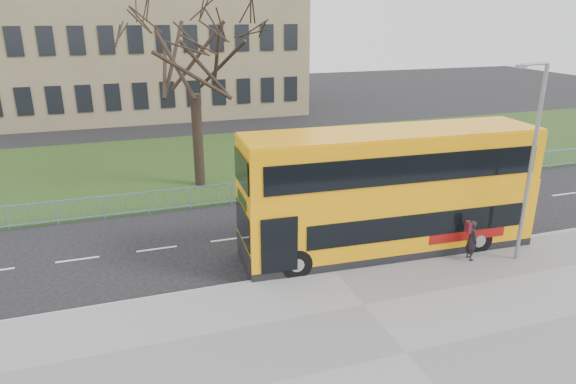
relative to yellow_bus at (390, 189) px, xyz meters
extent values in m
plane|color=black|center=(-2.75, 0.51, -2.60)|extent=(120.00, 120.00, 0.00)
cube|color=slate|center=(-2.75, -6.24, -2.54)|extent=(80.00, 10.50, 0.12)
cube|color=gray|center=(-2.75, -1.04, -2.53)|extent=(80.00, 0.20, 0.14)
cube|color=#243A15|center=(-2.75, 14.81, -2.56)|extent=(80.00, 15.40, 0.08)
cube|color=#7D6C4F|center=(-7.75, 35.51, 4.40)|extent=(30.00, 15.00, 14.00)
cube|color=#FFA30A|center=(0.00, 0.01, -1.12)|extent=(11.67, 3.29, 2.15)
cube|color=#FFA30A|center=(0.00, 0.01, 0.13)|extent=(11.67, 3.29, 0.37)
cube|color=#FFA30A|center=(0.00, 0.01, 1.28)|extent=(11.61, 3.23, 1.93)
cube|color=black|center=(0.60, -1.40, -1.04)|extent=(8.90, 0.46, 0.94)
cube|color=black|center=(-0.06, -1.35, 1.19)|extent=(10.62, 0.53, 1.05)
cylinder|color=black|center=(-4.18, -1.03, -2.02)|extent=(1.16, 0.36, 1.14)
cylinder|color=black|center=(3.29, -1.38, -2.02)|extent=(1.16, 0.36, 1.14)
imported|color=black|center=(2.55, -1.94, -1.68)|extent=(0.46, 0.62, 1.59)
cylinder|color=gray|center=(4.28, -2.47, 1.18)|extent=(0.15, 0.15, 7.32)
cylinder|color=gray|center=(3.64, -2.57, 4.84)|extent=(1.28, 0.30, 0.09)
cube|color=gray|center=(3.01, -2.68, 4.80)|extent=(0.43, 0.23, 0.11)
camera|label=1|loc=(-9.66, -16.54, 6.46)|focal=32.00mm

